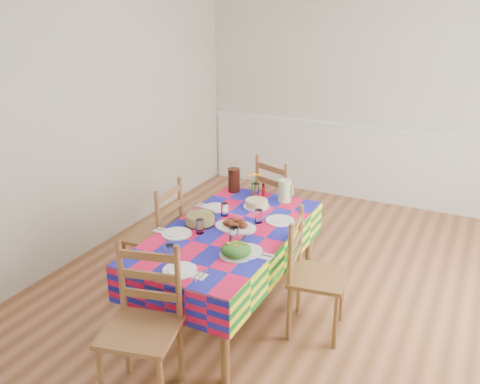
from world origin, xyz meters
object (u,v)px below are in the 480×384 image
chair_near (143,327)px  chair_left (157,236)px  chair_right (312,276)px  dining_table (229,238)px  green_pitcher (285,191)px  meat_platter (235,225)px  chair_far (280,205)px  tea_pitcher (234,180)px

chair_near → chair_left: bearing=108.0°
chair_right → chair_near: bearing=138.2°
chair_near → dining_table: bearing=75.6°
green_pitcher → chair_left: (-0.85, -0.74, -0.30)m
green_pitcher → chair_near: 1.86m
green_pitcher → chair_right: chair_right is taller
meat_platter → chair_far: 1.06m
dining_table → tea_pitcher: (-0.34, 0.75, 0.18)m
green_pitcher → tea_pitcher: (-0.51, 0.01, 0.01)m
chair_left → dining_table: bearing=86.0°
dining_table → chair_left: 0.70m
meat_platter → green_pitcher: green_pitcher is taller
chair_near → chair_far: 2.18m
meat_platter → chair_far: bearing=92.7°
chair_right → dining_table: bearing=80.6°
meat_platter → chair_far: chair_far is taller
chair_near → chair_right: bearing=43.3°
meat_platter → chair_far: (-0.05, 1.04, -0.23)m
chair_near → chair_far: size_ratio=1.02×
tea_pitcher → chair_right: 1.32m
dining_table → tea_pitcher: tea_pitcher is taller
chair_far → chair_right: bearing=142.9°
chair_near → chair_left: 1.28m
chair_near → chair_left: chair_near is taller
dining_table → chair_far: bearing=90.8°
chair_left → tea_pitcher: bearing=151.6°
tea_pitcher → chair_far: 0.56m
chair_far → tea_pitcher: bearing=65.9°
meat_platter → chair_right: chair_right is taller
chair_far → chair_right: 1.30m
dining_table → chair_far: (-0.02, 1.09, -0.13)m
green_pitcher → chair_far: 0.49m
green_pitcher → tea_pitcher: tea_pitcher is taller
green_pitcher → chair_near: size_ratio=0.20×
chair_far → chair_left: chair_far is taller
dining_table → chair_right: size_ratio=1.87×
tea_pitcher → chair_right: bearing=-36.3°
meat_platter → tea_pitcher: (-0.38, 0.70, 0.08)m
green_pitcher → chair_right: size_ratio=0.21×
dining_table → tea_pitcher: 0.85m
meat_platter → chair_near: chair_near is taller
green_pitcher → chair_right: bearing=-54.8°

